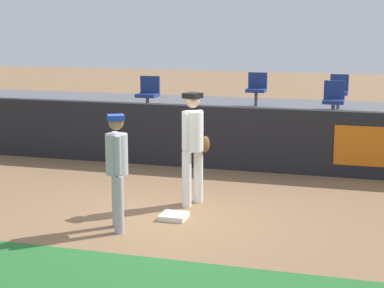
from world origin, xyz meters
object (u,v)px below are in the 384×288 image
at_px(first_base, 174,216).
at_px(seat_front_left, 148,92).
at_px(seat_back_center, 257,87).
at_px(player_runner_visitor, 117,164).
at_px(seat_front_right, 334,98).
at_px(seat_back_right, 339,90).
at_px(player_fielder_home, 193,141).

distance_m(first_base, seat_front_left, 5.67).
bearing_deg(seat_front_left, seat_back_center, 38.62).
relative_size(first_base, player_runner_visitor, 0.23).
height_order(seat_back_center, seat_front_right, same).
bearing_deg(seat_back_center, first_base, -90.00).
relative_size(player_runner_visitor, seat_back_right, 2.03).
bearing_deg(player_fielder_home, player_runner_visitor, -4.46).
height_order(seat_front_left, seat_front_right, same).
height_order(seat_back_right, seat_front_right, same).
xyz_separation_m(first_base, seat_front_left, (-2.25, 5.02, 1.35)).
bearing_deg(seat_back_center, seat_front_right, -41.53).
xyz_separation_m(first_base, seat_back_right, (2.03, 6.82, 1.35)).
bearing_deg(seat_front_left, seat_back_right, 22.79).
bearing_deg(player_fielder_home, first_base, 14.94).
height_order(player_fielder_home, seat_back_center, player_fielder_home).
bearing_deg(seat_back_right, player_fielder_home, -108.24).
height_order(first_base, seat_back_center, seat_back_center).
distance_m(first_base, seat_back_right, 7.24).
xyz_separation_m(player_runner_visitor, seat_back_center, (0.63, 7.54, 0.40)).
height_order(first_base, seat_front_left, seat_front_left).
distance_m(player_runner_visitor, seat_back_right, 8.01).
bearing_deg(seat_back_right, first_base, -106.58).
height_order(first_base, seat_back_right, seat_back_right).
xyz_separation_m(player_fielder_home, seat_front_right, (1.97, 4.17, 0.30)).
relative_size(seat_back_center, seat_front_right, 1.00).
distance_m(seat_back_right, seat_front_right, 1.80).
bearing_deg(first_base, player_runner_visitor, -130.83).
xyz_separation_m(player_runner_visitor, seat_back_right, (2.66, 7.54, 0.40)).
distance_m(first_base, seat_back_center, 6.95).
bearing_deg(seat_front_right, seat_front_left, 180.00).
height_order(player_runner_visitor, seat_back_center, seat_back_center).
distance_m(first_base, player_fielder_home, 1.35).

